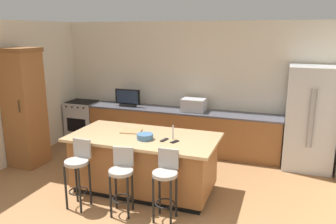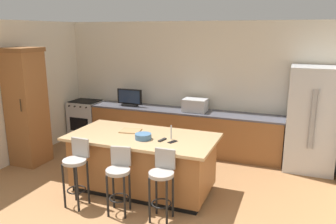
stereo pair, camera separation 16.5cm
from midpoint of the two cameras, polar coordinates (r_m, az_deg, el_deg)
wall_back at (r=7.28m, az=3.13°, el=4.55°), size 6.36×0.12×2.73m
wall_left at (r=7.03m, az=-26.37°, el=2.79°), size 0.12×4.61×2.73m
counter_back at (r=7.15m, az=1.58°, el=-3.13°), size 4.16×0.62×0.89m
kitchen_island at (r=5.42m, az=-5.00°, el=-8.62°), size 2.33×1.18×0.92m
refrigerator at (r=6.63m, az=22.53°, el=-0.98°), size 0.86×0.81×1.92m
range_oven at (r=8.21m, az=-14.85°, el=-1.32°), size 0.71×0.63×0.91m
cabinet_tower at (r=6.81m, az=-24.08°, el=0.97°), size 0.61×0.63×2.23m
microwave at (r=6.93m, az=3.75°, el=1.21°), size 0.48×0.36×0.26m
tv_monitor at (r=7.41m, az=-7.57°, el=2.31°), size 0.58×0.16×0.38m
sink_faucet_back at (r=7.11m, az=1.80°, el=1.46°), size 0.02×0.02×0.24m
sink_faucet_island at (r=5.05m, az=-0.07°, el=-3.50°), size 0.02×0.02×0.22m
bar_stool_left at (r=5.05m, az=-16.07°, el=-9.15°), size 0.34×0.34×1.01m
bar_stool_center at (r=4.76m, az=-8.94°, el=-10.77°), size 0.34×0.36×0.95m
bar_stool_right at (r=4.55m, az=-1.45°, el=-11.44°), size 0.34×0.34×0.98m
fruit_bowl at (r=5.08m, az=-4.91°, el=-4.23°), size 0.25×0.25×0.09m
cell_phone at (r=4.96m, az=0.18°, el=-5.14°), size 0.12×0.17×0.01m
tv_remote at (r=5.02m, az=-1.60°, el=-4.81°), size 0.08×0.18×0.02m
cutting_board at (r=5.50m, az=-7.15°, el=-3.27°), size 0.36×0.32×0.02m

